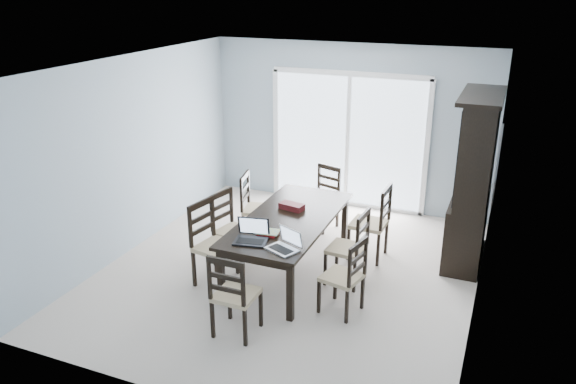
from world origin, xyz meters
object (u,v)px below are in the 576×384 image
object	(u,v)px
dining_table	(289,223)
chair_right_mid	(354,240)
chair_left_far	(253,200)
china_hutch	(473,182)
chair_right_far	(377,215)
laptop_dark	(251,237)
chair_left_mid	(229,220)
chair_end_near	(232,288)
hot_tub	(349,157)
cell_phone	(253,246)
chair_right_near	(349,269)
laptop_silver	(282,246)
chair_left_near	(210,234)
chair_end_far	(325,190)
game_box	(292,206)

from	to	relation	value
dining_table	chair_right_mid	bearing A→B (deg)	1.39
chair_left_far	chair_right_mid	distance (m)	1.79
dining_table	china_hutch	distance (m)	2.41
chair_right_far	laptop_dark	size ratio (longest dim) A/B	2.91
chair_left_mid	chair_end_near	bearing A→B (deg)	41.53
laptop_dark	hot_tub	bearing A→B (deg)	80.86
laptop_dark	cell_phone	bearing A→B (deg)	-60.29
chair_right_mid	chair_end_near	distance (m)	1.74
chair_right_near	laptop_silver	distance (m)	0.77
china_hutch	chair_left_near	distance (m)	3.38
chair_left_mid	chair_end_far	size ratio (longest dim) A/B	1.04
china_hutch	laptop_silver	bearing A→B (deg)	-129.86
chair_right_far	chair_end_far	distance (m)	1.22
chair_right_far	cell_phone	distance (m)	1.93
chair_right_far	laptop_dark	xyz separation A→B (m)	(-1.05, -1.58, 0.19)
chair_right_mid	laptop_dark	world-z (taller)	chair_right_mid
dining_table	chair_end_near	xyz separation A→B (m)	(-0.01, -1.51, -0.09)
chair_left_far	chair_right_far	xyz separation A→B (m)	(1.75, 0.08, 0.03)
chair_right_far	cell_phone	world-z (taller)	chair_right_far
chair_left_mid	chair_right_near	xyz separation A→B (m)	(1.78, -0.59, -0.04)
dining_table	chair_right_mid	distance (m)	0.83
chair_left_mid	chair_end_near	distance (m)	1.67
china_hutch	chair_end_far	size ratio (longest dim) A/B	2.06
chair_left_mid	chair_right_near	distance (m)	1.87
chair_left_near	chair_end_near	bearing A→B (deg)	50.63
dining_table	china_hutch	size ratio (longest dim) A/B	1.00
chair_left_mid	chair_right_far	distance (m)	1.92
dining_table	hot_tub	distance (m)	3.56
dining_table	chair_left_near	distance (m)	0.98
chair_left_far	game_box	bearing A→B (deg)	48.14
chair_end_near	cell_phone	size ratio (longest dim) A/B	10.72
chair_left_mid	laptop_dark	size ratio (longest dim) A/B	2.76
chair_left_near	chair_right_mid	world-z (taller)	chair_left_near
china_hutch	chair_right_far	distance (m)	1.29
chair_right_near	laptop_silver	bearing A→B (deg)	120.67
china_hutch	cell_phone	xyz separation A→B (m)	(-2.09, -2.13, -0.32)
chair_end_near	chair_left_near	bearing A→B (deg)	130.14
cell_phone	game_box	distance (m)	1.14
chair_right_near	chair_end_near	distance (m)	1.31
chair_left_near	game_box	world-z (taller)	chair_left_near
chair_right_near	chair_left_far	bearing A→B (deg)	66.23
chair_left_near	hot_tub	bearing A→B (deg)	-176.36
chair_right_mid	laptop_dark	xyz separation A→B (m)	(-0.96, -0.83, 0.23)
china_hutch	chair_right_near	distance (m)	2.23
dining_table	china_hutch	world-z (taller)	china_hutch
dining_table	chair_left_near	xyz separation A→B (m)	(-0.79, -0.59, -0.04)
chair_left_mid	chair_right_far	size ratio (longest dim) A/B	0.95
chair_left_near	chair_end_near	size ratio (longest dim) A/B	1.09
chair_left_near	chair_right_near	xyz separation A→B (m)	(1.74, -0.05, -0.08)
hot_tub	chair_left_near	bearing A→B (deg)	-97.00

